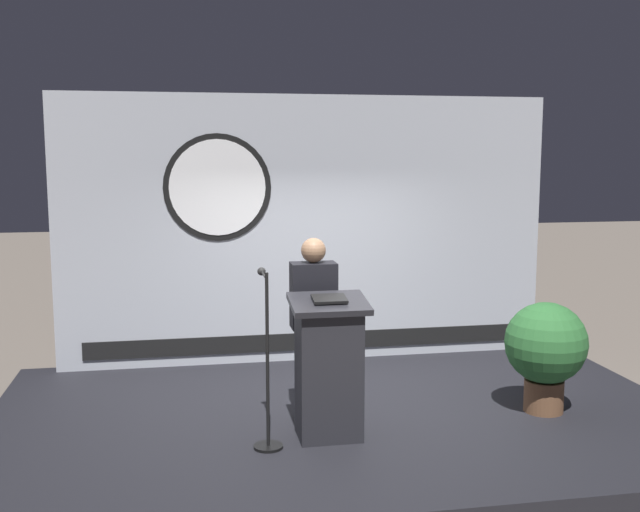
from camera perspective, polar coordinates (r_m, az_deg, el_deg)
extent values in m
plane|color=#6B6056|center=(7.18, 1.64, -14.04)|extent=(40.00, 40.00, 0.00)
cube|color=black|center=(7.12, 1.64, -12.92)|extent=(6.40, 4.00, 0.30)
cube|color=#B2B7C1|center=(8.52, -0.94, 2.02)|extent=(5.59, 0.10, 3.02)
cylinder|color=black|center=(8.32, -7.80, 5.18)|extent=(1.18, 0.02, 1.18)
cylinder|color=white|center=(8.31, -7.80, 5.18)|extent=(1.05, 0.02, 1.05)
cube|color=black|center=(8.69, -0.85, -6.50)|extent=(5.03, 0.02, 0.20)
cube|color=#26262B|center=(6.32, 0.67, -8.86)|extent=(0.52, 0.40, 1.11)
cube|color=#26262B|center=(6.18, 0.68, -3.64)|extent=(0.64, 0.50, 0.13)
cube|color=black|center=(6.15, 0.72, -3.27)|extent=(0.28, 0.20, 0.05)
cylinder|color=black|center=(6.81, -0.49, -8.87)|extent=(0.26, 0.26, 0.83)
cube|color=black|center=(6.64, -0.50, -3.01)|extent=(0.40, 0.24, 0.58)
sphere|color=#997051|center=(6.57, -0.50, 0.44)|extent=(0.22, 0.22, 0.22)
cylinder|color=black|center=(6.29, -3.95, -14.25)|extent=(0.24, 0.24, 0.02)
cylinder|color=black|center=(6.06, -4.02, -8.02)|extent=(0.03, 0.03, 1.44)
cylinder|color=black|center=(6.09, -4.28, -1.45)|extent=(0.02, 0.38, 0.02)
sphere|color=#262626|center=(6.28, -4.47, -1.18)|extent=(0.07, 0.07, 0.07)
cylinder|color=brown|center=(7.34, 16.65, -10.13)|extent=(0.36, 0.36, 0.30)
sphere|color=#2D6B33|center=(7.21, 16.80, -6.35)|extent=(0.75, 0.75, 0.75)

